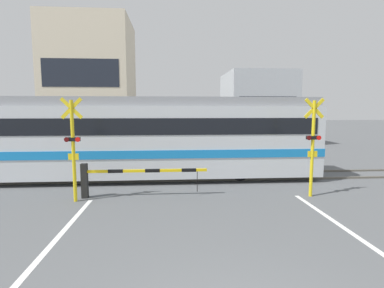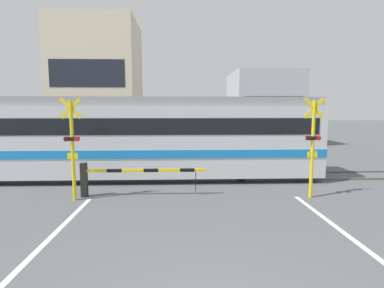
{
  "view_description": "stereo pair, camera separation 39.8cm",
  "coord_description": "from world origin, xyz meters",
  "px_view_note": "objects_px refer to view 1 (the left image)",
  "views": [
    {
      "loc": [
        -0.85,
        -3.04,
        2.93
      ],
      "look_at": [
        0.0,
        8.51,
        1.6
      ],
      "focal_mm": 28.0,
      "sensor_mm": 36.0,
      "label": 1
    },
    {
      "loc": [
        -0.46,
        -3.07,
        2.93
      ],
      "look_at": [
        0.0,
        8.51,
        1.6
      ],
      "focal_mm": 28.0,
      "sensor_mm": 36.0,
      "label": 2
    }
  ],
  "objects_px": {
    "crossing_barrier_near": "(118,176)",
    "crossing_signal_left": "(73,145)",
    "crossing_signal_right": "(313,143)",
    "pedestrian": "(207,144)",
    "commuter_train": "(112,136)",
    "crossing_barrier_far": "(234,151)"
  },
  "relations": [
    {
      "from": "crossing_barrier_near",
      "to": "crossing_signal_left",
      "type": "relative_size",
      "value": 1.26
    },
    {
      "from": "crossing_signal_right",
      "to": "pedestrian",
      "type": "relative_size",
      "value": 2.1
    },
    {
      "from": "commuter_train",
      "to": "crossing_signal_left",
      "type": "relative_size",
      "value": 5.2
    },
    {
      "from": "crossing_signal_right",
      "to": "crossing_barrier_near",
      "type": "bearing_deg",
      "value": 176.69
    },
    {
      "from": "crossing_barrier_near",
      "to": "crossing_barrier_far",
      "type": "height_order",
      "value": "same"
    },
    {
      "from": "crossing_signal_left",
      "to": "pedestrian",
      "type": "distance_m",
      "value": 9.83
    },
    {
      "from": "crossing_signal_right",
      "to": "commuter_train",
      "type": "bearing_deg",
      "value": 156.47
    },
    {
      "from": "commuter_train",
      "to": "crossing_signal_left",
      "type": "xyz_separation_m",
      "value": [
        -0.6,
        -3.14,
        -0.0
      ]
    },
    {
      "from": "crossing_barrier_near",
      "to": "crossing_signal_left",
      "type": "bearing_deg",
      "value": -163.8
    },
    {
      "from": "crossing_signal_left",
      "to": "crossing_signal_right",
      "type": "xyz_separation_m",
      "value": [
        7.8,
        0.0,
        0.0
      ]
    },
    {
      "from": "crossing_barrier_near",
      "to": "crossing_signal_right",
      "type": "xyz_separation_m",
      "value": [
        6.51,
        -0.38,
        1.09
      ]
    },
    {
      "from": "commuter_train",
      "to": "crossing_signal_left",
      "type": "distance_m",
      "value": 3.19
    },
    {
      "from": "crossing_signal_right",
      "to": "crossing_barrier_far",
      "type": "bearing_deg",
      "value": 101.78
    },
    {
      "from": "commuter_train",
      "to": "crossing_signal_right",
      "type": "xyz_separation_m",
      "value": [
        7.2,
        -3.14,
        -0.0
      ]
    },
    {
      "from": "commuter_train",
      "to": "pedestrian",
      "type": "relative_size",
      "value": 10.91
    },
    {
      "from": "crossing_barrier_near",
      "to": "crossing_signal_left",
      "type": "xyz_separation_m",
      "value": [
        -1.3,
        -0.38,
        1.09
      ]
    },
    {
      "from": "crossing_signal_left",
      "to": "pedestrian",
      "type": "relative_size",
      "value": 2.1
    },
    {
      "from": "commuter_train",
      "to": "crossing_signal_right",
      "type": "height_order",
      "value": "commuter_train"
    },
    {
      "from": "crossing_barrier_far",
      "to": "crossing_signal_left",
      "type": "distance_m",
      "value": 9.06
    },
    {
      "from": "crossing_barrier_far",
      "to": "crossing_signal_right",
      "type": "xyz_separation_m",
      "value": [
        1.3,
        -6.21,
        1.09
      ]
    },
    {
      "from": "crossing_barrier_far",
      "to": "crossing_signal_left",
      "type": "height_order",
      "value": "crossing_signal_left"
    },
    {
      "from": "crossing_signal_right",
      "to": "crossing_signal_left",
      "type": "bearing_deg",
      "value": 180.0
    }
  ]
}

